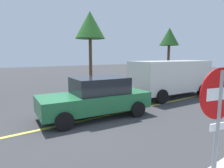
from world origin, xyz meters
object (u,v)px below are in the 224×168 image
object	(u,v)px
tree_left_verge	(90,26)
stop_sign	(218,118)
white_van	(171,76)
tree_right_verge	(169,38)
car_green_crossing	(96,97)

from	to	relation	value
tree_left_verge	stop_sign	bearing A→B (deg)	-111.56
stop_sign	white_van	xyz separation A→B (m)	(6.96, 6.12, -0.33)
stop_sign	tree_right_verge	bearing A→B (deg)	40.40
car_green_crossing	tree_left_verge	bearing A→B (deg)	61.90
tree_right_verge	white_van	bearing A→B (deg)	-140.65
stop_sign	tree_left_verge	bearing A→B (deg)	68.44
car_green_crossing	tree_left_verge	distance (m)	8.83
tree_right_verge	car_green_crossing	bearing A→B (deg)	-154.02
stop_sign	tree_right_verge	distance (m)	17.70
white_van	tree_left_verge	bearing A→B (deg)	108.44
white_van	stop_sign	bearing A→B (deg)	-138.67
white_van	tree_right_verge	distance (m)	8.78
car_green_crossing	tree_left_verge	xyz separation A→B (m)	(3.70, 6.94, 4.03)
white_van	car_green_crossing	bearing A→B (deg)	-173.08
tree_right_verge	stop_sign	bearing A→B (deg)	-139.60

